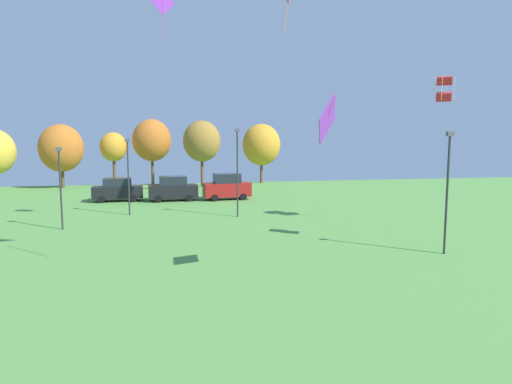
{
  "coord_description": "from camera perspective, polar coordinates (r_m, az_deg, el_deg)",
  "views": [
    {
      "loc": [
        -1.89,
        0.52,
        6.13
      ],
      "look_at": [
        0.71,
        14.52,
        4.36
      ],
      "focal_mm": 32.0,
      "sensor_mm": 36.0,
      "label": 1
    }
  ],
  "objects": [
    {
      "name": "treeline_tree_5",
      "position": [
        59.2,
        0.68,
        5.93
      ],
      "size": [
        4.87,
        4.87,
        7.65
      ],
      "color": "brown",
      "rests_on": "ground"
    },
    {
      "name": "light_post_3",
      "position": [
        32.25,
        -23.27,
        1.06
      ],
      "size": [
        0.36,
        0.2,
        5.39
      ],
      "color": "#2D2D33",
      "rests_on": "ground"
    },
    {
      "name": "treeline_tree_4",
      "position": [
        55.61,
        -6.8,
        6.32
      ],
      "size": [
        4.5,
        4.5,
        7.95
      ],
      "color": "brown",
      "rests_on": "ground"
    },
    {
      "name": "kite_flying_7",
      "position": [
        18.67,
        8.89,
        8.99
      ],
      "size": [
        1.26,
        1.71,
        2.02
      ],
      "color": "purple"
    },
    {
      "name": "treeline_tree_3",
      "position": [
        58.17,
        -12.9,
        6.31
      ],
      "size": [
        4.72,
        4.72,
        8.17
      ],
      "color": "brown",
      "rests_on": "ground"
    },
    {
      "name": "parked_car_leftmost",
      "position": [
        44.72,
        -16.9,
        0.29
      ],
      "size": [
        4.69,
        2.26,
        2.19
      ],
      "rotation": [
        0.0,
        0.0,
        0.06
      ],
      "color": "black",
      "rests_on": "ground"
    },
    {
      "name": "parked_car_third_from_left",
      "position": [
        43.94,
        -3.65,
        0.64
      ],
      "size": [
        4.66,
        2.32,
        2.53
      ],
      "rotation": [
        0.0,
        0.0,
        0.11
      ],
      "color": "maroon",
      "rests_on": "ground"
    },
    {
      "name": "treeline_tree_1",
      "position": [
        58.15,
        -23.17,
        5.07
      ],
      "size": [
        5.05,
        5.05,
        7.47
      ],
      "color": "brown",
      "rests_on": "ground"
    },
    {
      "name": "light_post_1",
      "position": [
        25.35,
        22.81,
        0.71
      ],
      "size": [
        0.36,
        0.2,
        6.34
      ],
      "color": "#2D2D33",
      "rests_on": "ground"
    },
    {
      "name": "kite_flying_9",
      "position": [
        30.99,
        -11.57,
        21.94
      ],
      "size": [
        1.49,
        0.4,
        3.08
      ],
      "color": "purple"
    },
    {
      "name": "kite_flying_1",
      "position": [
        26.24,
        22.46,
        11.84
      ],
      "size": [
        1.07,
        1.09,
        1.37
      ],
      "color": "red"
    },
    {
      "name": "treeline_tree_2",
      "position": [
        58.3,
        -17.39,
        5.37
      ],
      "size": [
        3.2,
        3.2,
        6.54
      ],
      "color": "brown",
      "rests_on": "ground"
    },
    {
      "name": "parked_car_second_from_left",
      "position": [
        43.76,
        -10.33,
        0.41
      ],
      "size": [
        4.65,
        2.27,
        2.34
      ],
      "rotation": [
        0.0,
        0.0,
        0.06
      ],
      "color": "black",
      "rests_on": "ground"
    },
    {
      "name": "light_post_2",
      "position": [
        36.49,
        -15.68,
        2.41
      ],
      "size": [
        0.36,
        0.2,
        5.89
      ],
      "color": "#2D2D33",
      "rests_on": "ground"
    },
    {
      "name": "light_post_0",
      "position": [
        34.31,
        -2.34,
        3.04
      ],
      "size": [
        0.36,
        0.2,
        6.65
      ],
      "color": "#2D2D33",
      "rests_on": "ground"
    }
  ]
}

